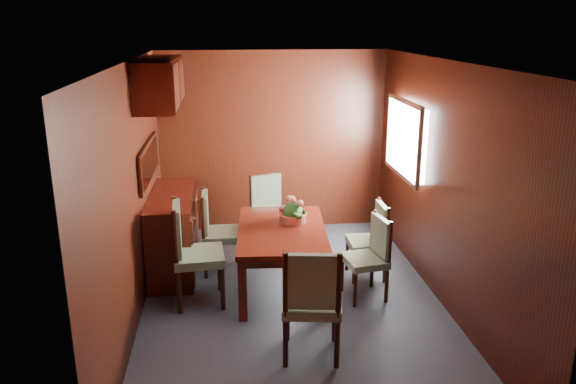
{
  "coord_description": "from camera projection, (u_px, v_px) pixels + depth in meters",
  "views": [
    {
      "loc": [
        -0.62,
        -5.08,
        2.75
      ],
      "look_at": [
        0.0,
        0.45,
        1.05
      ],
      "focal_mm": 35.0,
      "sensor_mm": 36.0,
      "label": 1
    }
  ],
  "objects": [
    {
      "name": "ground",
      "position": [
        293.0,
        303.0,
        5.7
      ],
      "size": [
        4.5,
        4.5,
        0.0
      ],
      "primitive_type": "plane",
      "color": "#363D4A",
      "rests_on": "ground"
    },
    {
      "name": "room_shell",
      "position": [
        279.0,
        139.0,
        5.53
      ],
      "size": [
        3.06,
        4.52,
        2.41
      ],
      "color": "black",
      "rests_on": "ground"
    },
    {
      "name": "sideboard",
      "position": [
        174.0,
        232.0,
        6.39
      ],
      "size": [
        0.48,
        1.4,
        0.9
      ],
      "primitive_type": "cube",
      "color": "black",
      "rests_on": "ground"
    },
    {
      "name": "dining_table",
      "position": [
        282.0,
        237.0,
        5.87
      ],
      "size": [
        1.0,
        1.51,
        0.68
      ],
      "rotation": [
        0.0,
        0.0,
        -0.07
      ],
      "color": "black",
      "rests_on": "ground"
    },
    {
      "name": "chair_left_near",
      "position": [
        190.0,
        248.0,
        5.57
      ],
      "size": [
        0.52,
        0.54,
        1.07
      ],
      "rotation": [
        0.0,
        0.0,
        -1.5
      ],
      "color": "black",
      "rests_on": "ground"
    },
    {
      "name": "chair_left_far",
      "position": [
        215.0,
        228.0,
        6.31
      ],
      "size": [
        0.43,
        0.45,
        0.94
      ],
      "rotation": [
        0.0,
        0.0,
        -1.57
      ],
      "color": "black",
      "rests_on": "ground"
    },
    {
      "name": "chair_right_near",
      "position": [
        371.0,
        253.0,
        5.72
      ],
      "size": [
        0.46,
        0.48,
        0.87
      ],
      "rotation": [
        0.0,
        0.0,
        1.74
      ],
      "color": "black",
      "rests_on": "ground"
    },
    {
      "name": "chair_right_far",
      "position": [
        372.0,
        236.0,
        6.18
      ],
      "size": [
        0.39,
        0.41,
        0.86
      ],
      "rotation": [
        0.0,
        0.0,
        1.57
      ],
      "color": "black",
      "rests_on": "ground"
    },
    {
      "name": "chair_head",
      "position": [
        312.0,
        298.0,
        4.61
      ],
      "size": [
        0.55,
        0.53,
        1.03
      ],
      "rotation": [
        0.0,
        0.0,
        -0.14
      ],
      "color": "black",
      "rests_on": "ground"
    },
    {
      "name": "chair_foot",
      "position": [
        269.0,
        208.0,
        6.99
      ],
      "size": [
        0.57,
        0.56,
        0.94
      ],
      "rotation": [
        0.0,
        0.0,
        3.51
      ],
      "color": "black",
      "rests_on": "ground"
    },
    {
      "name": "flower_centerpiece",
      "position": [
        293.0,
        209.0,
        5.99
      ],
      "size": [
        0.31,
        0.31,
        0.31
      ],
      "color": "#A84333",
      "rests_on": "dining_table"
    }
  ]
}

